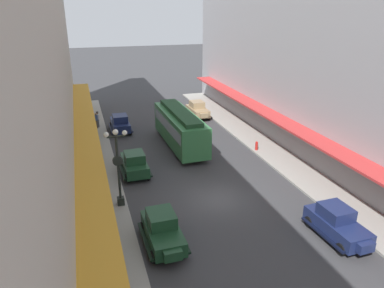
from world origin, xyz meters
TOP-DOWN VIEW (x-y plane):
  - ground_plane at (0.00, 0.00)m, footprint 200.00×200.00m
  - sidewalk_left at (-7.50, 0.00)m, footprint 3.00×60.00m
  - sidewalk_right at (7.50, 0.00)m, footprint 3.00×60.00m
  - building_row_left at (-10.23, 0.00)m, footprint 4.30×60.00m
  - building_row_right at (10.23, 0.00)m, footprint 4.30×60.00m
  - parked_car_0 at (-4.62, 16.13)m, footprint 2.15×4.26m
  - parked_car_1 at (-4.77, 5.62)m, footprint 2.16×4.27m
  - parked_car_2 at (4.64, 18.79)m, footprint 2.24×4.30m
  - parked_car_3 at (-4.69, -3.72)m, footprint 2.19×4.28m
  - parked_car_4 at (4.77, -5.99)m, footprint 2.27×4.31m
  - streetcar at (0.18, 10.28)m, footprint 2.70×9.65m
  - lamp_post_with_clock at (-6.40, 0.96)m, footprint 1.42×0.44m
  - fire_hydrant at (6.35, 7.01)m, footprint 0.24×0.24m
  - pedestrian_0 at (-7.40, 7.52)m, footprint 0.36×0.24m
  - pedestrian_1 at (-7.59, 7.01)m, footprint 0.36×0.24m
  - pedestrian_2 at (-8.46, 6.70)m, footprint 0.36×0.28m
  - pedestrian_3 at (-6.74, 17.94)m, footprint 0.36×0.28m
  - pedestrian_4 at (-6.92, 17.63)m, footprint 0.36×0.24m
  - pedestrian_5 at (-8.40, 1.96)m, footprint 0.36×0.28m

SIDE VIEW (x-z plane):
  - ground_plane at x=0.00m, z-range 0.00..0.00m
  - sidewalk_left at x=-7.50m, z-range 0.00..0.15m
  - sidewalk_right at x=7.50m, z-range 0.00..0.15m
  - fire_hydrant at x=6.35m, z-range 0.15..0.97m
  - parked_car_0 at x=-4.62m, z-range 0.02..1.86m
  - parked_car_1 at x=-4.77m, z-range 0.02..1.86m
  - parked_car_2 at x=4.64m, z-range 0.02..1.86m
  - parked_car_3 at x=-4.69m, z-range 0.02..1.86m
  - parked_car_4 at x=4.77m, z-range 0.02..1.86m
  - pedestrian_0 at x=-7.40m, z-range 0.17..1.81m
  - pedestrian_1 at x=-7.59m, z-range 0.17..1.81m
  - pedestrian_4 at x=-6.92m, z-range 0.17..1.81m
  - pedestrian_2 at x=-8.46m, z-range 0.18..1.85m
  - pedestrian_3 at x=-6.74m, z-range 0.18..1.85m
  - pedestrian_5 at x=-8.40m, z-range 0.18..1.85m
  - streetcar at x=0.18m, z-range 0.17..3.63m
  - lamp_post_with_clock at x=-6.40m, z-range 0.41..5.57m
  - building_row_right at x=10.23m, z-range 0.00..17.95m
  - building_row_left at x=-10.23m, z-range 0.00..21.00m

